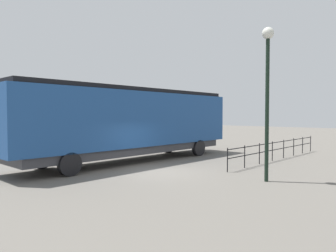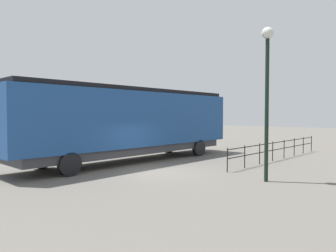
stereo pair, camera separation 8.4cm
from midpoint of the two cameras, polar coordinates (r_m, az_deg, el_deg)
The scene contains 4 objects.
ground_plane at distance 15.44m, azimuth -1.28°, elevation -8.40°, with size 120.00×120.00×0.00m, color #666059.
locomotive at distance 19.09m, azimuth -5.56°, elevation 0.93°, with size 3.14×15.07×4.36m.
lamp_post at distance 13.74m, azimuth 17.83°, elevation 8.60°, with size 0.49×0.49×6.42m.
platform_fence at distance 20.72m, azimuth 19.66°, elevation -3.70°, with size 0.05×11.79×1.19m.
Camera 2 is at (10.67, -10.80, 2.80)m, focal length 33.37 mm.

